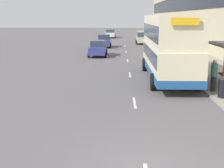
{
  "coord_description": "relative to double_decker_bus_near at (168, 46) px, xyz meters",
  "views": [
    {
      "loc": [
        -0.74,
        -8.25,
        4.2
      ],
      "look_at": [
        -1.51,
        21.74,
        -2.31
      ],
      "focal_mm": 50.0,
      "sensor_mm": 36.0,
      "label": 1
    }
  ],
  "objects": [
    {
      "name": "lane_mark_4",
      "position": [
        -2.47,
        16.88,
        -2.28
      ],
      "size": [
        0.12,
        2.0,
        0.01
      ],
      "color": "silver",
      "rests_on": "ground_plane"
    },
    {
      "name": "car_0",
      "position": [
        -5.42,
        22.62,
        -1.42
      ],
      "size": [
        1.93,
        3.97,
        1.75
      ],
      "rotation": [
        0.0,
        0.0,
        3.14
      ],
      "color": "navy",
      "rests_on": "ground_plane"
    },
    {
      "name": "pedestrian_at_shelter",
      "position": [
        1.95,
        -3.89,
        -1.25
      ],
      "size": [
        0.35,
        0.35,
        1.76
      ],
      "color": "#23232D",
      "rests_on": "ground_plane"
    },
    {
      "name": "lane_mark_1",
      "position": [
        -2.47,
        -5.89,
        -2.28
      ],
      "size": [
        0.12,
        2.0,
        0.01
      ],
      "color": "silver",
      "rests_on": "ground_plane"
    },
    {
      "name": "car_2",
      "position": [
        -5.17,
        42.43,
        -1.45
      ],
      "size": [
        2.01,
        4.48,
        1.66
      ],
      "rotation": [
        0.0,
        0.0,
        3.14
      ],
      "color": "silver",
      "rests_on": "ground_plane"
    },
    {
      "name": "lane_mark_2",
      "position": [
        -2.47,
        1.7,
        -2.28
      ],
      "size": [
        0.12,
        2.0,
        0.01
      ],
      "color": "silver",
      "rests_on": "ground_plane"
    },
    {
      "name": "lane_mark_5",
      "position": [
        -2.47,
        24.46,
        -2.28
      ],
      "size": [
        0.12,
        2.0,
        0.01
      ],
      "color": "silver",
      "rests_on": "ground_plane"
    },
    {
      "name": "pavement",
      "position": [
        4.03,
        25.9,
        -2.21
      ],
      "size": [
        5.0,
        93.0,
        0.14
      ],
      "color": "gray",
      "rests_on": "ground_plane"
    },
    {
      "name": "ground_plane",
      "position": [
        -2.47,
        -12.6,
        -2.28
      ],
      "size": [
        220.0,
        220.0,
        0.0
      ],
      "primitive_type": "plane",
      "color": "#5B595B"
    },
    {
      "name": "car_1",
      "position": [
        0.26,
        28.09,
        -1.4
      ],
      "size": [
        1.93,
        4.18,
        1.79
      ],
      "color": "#B7B799",
      "rests_on": "ground_plane"
    },
    {
      "name": "car_3",
      "position": [
        -5.59,
        12.72,
        -1.45
      ],
      "size": [
        1.94,
        4.21,
        1.68
      ],
      "rotation": [
        0.0,
        0.0,
        3.14
      ],
      "color": "navy",
      "rests_on": "ground_plane"
    },
    {
      "name": "lane_mark_3",
      "position": [
        -2.47,
        9.29,
        -2.28
      ],
      "size": [
        0.12,
        2.0,
        0.01
      ],
      "color": "silver",
      "rests_on": "ground_plane"
    },
    {
      "name": "litter_bin",
      "position": [
        2.08,
        -5.24,
        -1.61
      ],
      "size": [
        0.55,
        0.55,
        1.05
      ],
      "color": "black",
      "rests_on": "ground_plane"
    },
    {
      "name": "double_decker_bus_near",
      "position": [
        0.0,
        0.0,
        0.0
      ],
      "size": [
        2.85,
        10.22,
        4.3
      ],
      "color": "beige",
      "rests_on": "ground_plane"
    }
  ]
}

